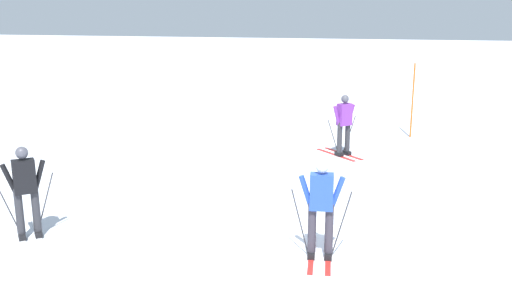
{
  "coord_description": "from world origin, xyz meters",
  "views": [
    {
      "loc": [
        1.78,
        -10.19,
        4.14
      ],
      "look_at": [
        -0.74,
        2.08,
        0.9
      ],
      "focal_mm": 41.07,
      "sensor_mm": 36.0,
      "label": 1
    }
  ],
  "objects_px": {
    "trail_marker_pole": "(413,101)",
    "skier_black": "(26,190)",
    "skier_purple": "(344,123)",
    "skier_blue": "(321,206)"
  },
  "relations": [
    {
      "from": "skier_black",
      "to": "trail_marker_pole",
      "type": "distance_m",
      "value": 12.17
    },
    {
      "from": "skier_purple",
      "to": "skier_black",
      "type": "bearing_deg",
      "value": -126.29
    },
    {
      "from": "skier_blue",
      "to": "skier_purple",
      "type": "xyz_separation_m",
      "value": [
        -0.03,
        6.88,
        -0.0
      ]
    },
    {
      "from": "skier_black",
      "to": "skier_purple",
      "type": "distance_m",
      "value": 8.77
    },
    {
      "from": "skier_black",
      "to": "skier_purple",
      "type": "relative_size",
      "value": 1.0
    },
    {
      "from": "skier_purple",
      "to": "trail_marker_pole",
      "type": "distance_m",
      "value": 3.4
    },
    {
      "from": "trail_marker_pole",
      "to": "skier_black",
      "type": "bearing_deg",
      "value": -126.0
    },
    {
      "from": "skier_purple",
      "to": "trail_marker_pole",
      "type": "bearing_deg",
      "value": 54.75
    },
    {
      "from": "skier_blue",
      "to": "trail_marker_pole",
      "type": "bearing_deg",
      "value": 78.72
    },
    {
      "from": "skier_black",
      "to": "skier_purple",
      "type": "bearing_deg",
      "value": 53.71
    }
  ]
}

